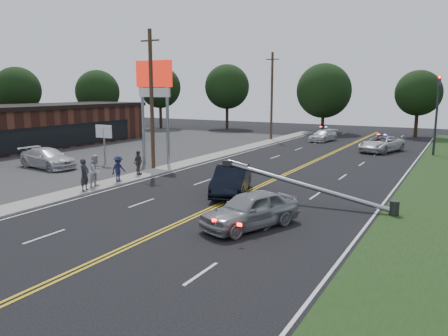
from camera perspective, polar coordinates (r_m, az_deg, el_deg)
The scene contains 26 objects.
ground at distance 17.92m, azimuth -9.75°, elevation -8.87°, with size 120.00×120.00×0.00m, color black.
parking_lot at distance 38.90m, azimuth -23.66°, elevation 0.75°, with size 25.00×60.00×0.01m, color #2D2D2D.
sidewalk at distance 30.56m, azimuth -10.32°, elevation -0.82°, with size 1.80×70.00×0.12m, color gray.
centerline_yellow at distance 26.14m, azimuth 4.10°, elevation -2.65°, with size 0.36×80.00×0.00m, color gold.
pharmacy_building at distance 47.42m, azimuth -25.90°, elevation 4.81°, with size 8.40×30.40×4.30m.
pylon_sign at distance 34.45m, azimuth -9.10°, elevation 10.38°, with size 3.20×0.35×8.00m.
small_sign at distance 35.43m, azimuth -15.42°, elevation 4.20°, with size 1.60×0.14×3.10m.
traffic_signal at distance 43.21m, azimuth 26.07°, elevation 7.05°, with size 0.28×0.41×7.05m.
fallen_streetlight at distance 22.65m, azimuth 11.61°, elevation -2.49°, with size 9.36×0.44×1.91m.
utility_pole_mid at distance 32.08m, azimuth -9.44°, elevation 8.76°, with size 1.60×0.28×10.00m.
utility_pole_far at distance 51.17m, azimuth 6.26°, elevation 9.33°, with size 1.60×0.28×10.00m.
tree_2 at distance 58.16m, azimuth -25.39°, elevation 9.16°, with size 5.49×5.49×8.50m.
tree_3 at distance 63.61m, azimuth -16.19°, elevation 9.52°, with size 5.99×5.99×8.50m.
tree_4 at distance 67.54m, azimuth -8.37°, elevation 10.38°, with size 6.25×6.25×9.29m.
tree_5 at distance 66.04m, azimuth 0.41°, elevation 10.56°, with size 6.60×6.60×9.54m.
tree_6 at distance 61.43m, azimuth 12.91°, elevation 9.80°, with size 7.35×7.35×9.33m.
tree_7 at distance 59.26m, azimuth 24.06°, elevation 8.92°, with size 5.58×5.58×8.19m.
crashed_sedan at distance 24.47m, azimuth 0.99°, elevation -1.58°, with size 1.73×4.96×1.63m, color black.
waiting_sedan at distance 18.68m, azimuth 3.47°, elevation -5.43°, with size 1.85×4.61×1.57m, color #919498.
parked_car at distance 35.28m, azimuth -22.04°, elevation 1.20°, with size 2.09×5.15×1.49m, color silver.
emergency_a at distance 43.94m, azimuth 19.84°, elevation 2.98°, with size 2.49×5.40×1.50m, color silver.
emergency_b at distance 51.16m, azimuth 12.80°, elevation 4.15°, with size 1.82×4.47×1.30m, color silver.
bystander_a at distance 26.01m, azimuth -17.75°, elevation -0.86°, with size 0.67×0.44×1.85m, color #26252D.
bystander_b at distance 26.94m, azimuth -16.38°, elevation -0.33°, with size 0.93×0.73×1.92m, color #B1B1B6.
bystander_c at distance 28.07m, azimuth -13.62°, elevation -0.11°, with size 1.05×0.60×1.62m, color #1C2247.
bystander_d at distance 30.05m, azimuth -11.14°, elevation 0.69°, with size 0.97×0.40×1.66m, color #4F413F.
Camera 1 is at (10.74, -13.12, 5.81)m, focal length 35.00 mm.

